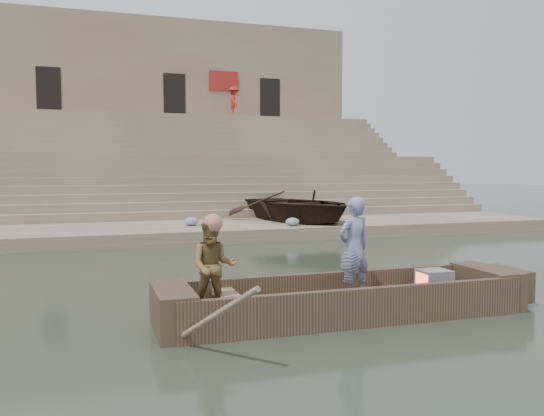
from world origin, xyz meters
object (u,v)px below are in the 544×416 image
television (434,282)px  beached_rowboat (299,205)px  rowing_man (213,267)px  pedestrian (234,102)px  main_rowboat (344,309)px  standing_man (354,248)px

television → beached_rowboat: (1.76, 10.64, 0.52)m
rowing_man → beached_rowboat: (5.30, 10.67, 0.07)m
beached_rowboat → pedestrian: 15.10m
television → main_rowboat: bearing=180.0°
standing_man → television: bearing=157.1°
main_rowboat → television: 1.58m
standing_man → beached_rowboat: size_ratio=0.30×
rowing_man → television: rowing_man is taller
standing_man → rowing_man: standing_man is taller
main_rowboat → beached_rowboat: size_ratio=0.95×
television → rowing_man: bearing=-179.4°
main_rowboat → beached_rowboat: 11.17m
main_rowboat → pedestrian: size_ratio=2.66×
rowing_man → main_rowboat: bearing=13.8°
rowing_man → pedestrian: size_ratio=0.70×
television → beached_rowboat: 10.79m
main_rowboat → standing_man: bearing=37.5°
main_rowboat → television: size_ratio=10.87×
rowing_man → pedestrian: (6.58, 24.79, 5.27)m
main_rowboat → standing_man: 0.94m
rowing_man → standing_man: bearing=18.3°
television → pedestrian: 25.58m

